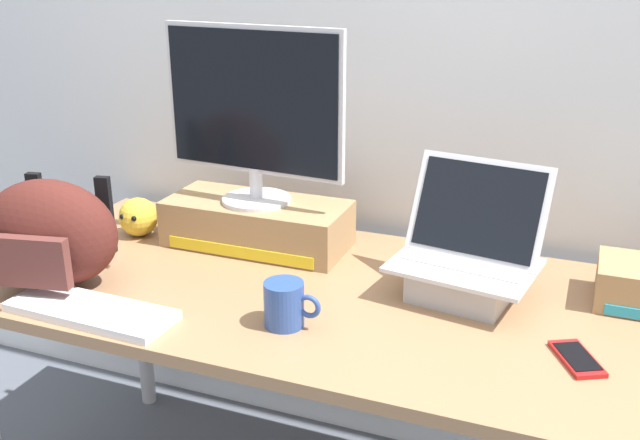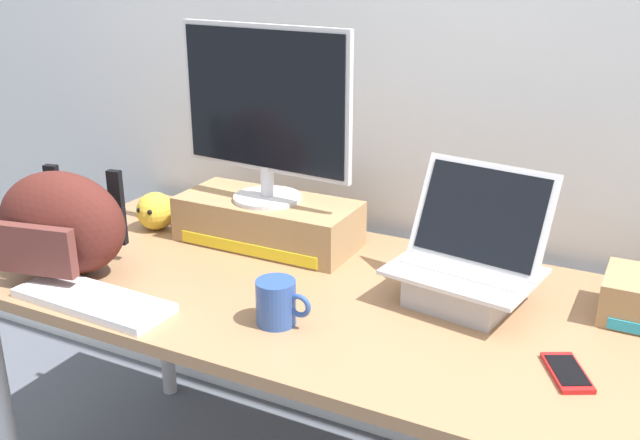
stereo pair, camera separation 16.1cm
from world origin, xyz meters
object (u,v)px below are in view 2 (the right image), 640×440
messenger_backpack (62,224)px  coffee_mug (277,302)px  external_keyboard (93,300)px  cell_phone (567,372)px  desktop_monitor (265,111)px  open_laptop (466,275)px  plush_toy (155,211)px  toner_box_yellow (268,221)px

messenger_backpack → coffee_mug: size_ratio=2.83×
external_keyboard → cell_phone: (1.04, 0.20, -0.01)m
desktop_monitor → open_laptop: size_ratio=1.45×
external_keyboard → plush_toy: bearing=113.9°
open_laptop → plush_toy: bearing=-173.8°
coffee_mug → plush_toy: size_ratio=1.17×
cell_phone → plush_toy: plush_toy is taller
open_laptop → messenger_backpack: open_laptop is taller
toner_box_yellow → plush_toy: size_ratio=4.51×
coffee_mug → external_keyboard: bearing=-164.8°
external_keyboard → desktop_monitor: bearing=73.6°
messenger_backpack → coffee_mug: messenger_backpack is taller
desktop_monitor → toner_box_yellow: bearing=88.5°
coffee_mug → cell_phone: size_ratio=0.87×
desktop_monitor → cell_phone: size_ratio=3.44×
coffee_mug → open_laptop: bearing=40.9°
toner_box_yellow → open_laptop: open_laptop is taller
desktop_monitor → external_keyboard: desktop_monitor is taller
coffee_mug → plush_toy: bearing=151.2°
desktop_monitor → plush_toy: 0.48m
plush_toy → open_laptop: bearing=-2.7°
open_laptop → desktop_monitor: bearing=179.2°
external_keyboard → coffee_mug: size_ratio=3.09×
coffee_mug → plush_toy: plush_toy is taller
cell_phone → plush_toy: bearing=139.8°
desktop_monitor → coffee_mug: (0.26, -0.40, -0.33)m
open_laptop → plush_toy: 0.96m
toner_box_yellow → coffee_mug: size_ratio=3.85×
messenger_backpack → plush_toy: bearing=78.2°
external_keyboard → messenger_backpack: 0.24m
toner_box_yellow → external_keyboard: size_ratio=1.25×
external_keyboard → coffee_mug: bearing=17.3°
toner_box_yellow → desktop_monitor: 0.32m
desktop_monitor → open_laptop: (0.60, -0.10, -0.31)m
desktop_monitor → cell_phone: bearing=-15.8°
coffee_mug → cell_phone: bearing=7.4°
plush_toy → external_keyboard: bearing=-68.2°
toner_box_yellow → external_keyboard: bearing=-108.4°
desktop_monitor → open_laptop: bearing=-5.5°
external_keyboard → messenger_backpack: bearing=153.0°
cell_phone → coffee_mug: bearing=159.1°
plush_toy → toner_box_yellow: bearing=9.4°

